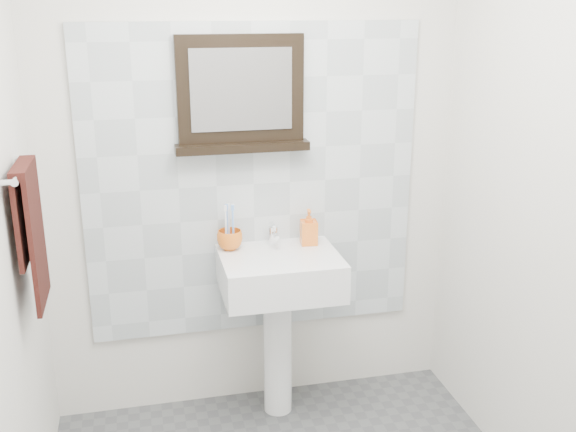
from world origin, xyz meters
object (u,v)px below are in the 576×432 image
object	(u,v)px
pedestal_sink	(279,291)
soap_dispenser	(309,227)
toothbrush_cup	(230,240)
hand_towel	(30,224)
framed_mirror	(241,97)

from	to	relation	value
pedestal_sink	soap_dispenser	world-z (taller)	soap_dispenser
pedestal_sink	toothbrush_cup	world-z (taller)	pedestal_sink
soap_dispenser	hand_towel	distance (m)	1.29
toothbrush_cup	framed_mirror	bearing A→B (deg)	41.17
toothbrush_cup	hand_towel	xyz separation A→B (m)	(-0.81, -0.45, 0.28)
toothbrush_cup	soap_dispenser	size ratio (longest dim) A/B	0.69
toothbrush_cup	framed_mirror	size ratio (longest dim) A/B	0.19
pedestal_sink	framed_mirror	bearing A→B (deg)	126.16
soap_dispenser	framed_mirror	size ratio (longest dim) A/B	0.28
toothbrush_cup	soap_dispenser	xyz separation A→B (m)	(0.38, -0.01, 0.04)
soap_dispenser	hand_towel	bearing A→B (deg)	-154.75
toothbrush_cup	hand_towel	world-z (taller)	hand_towel
pedestal_sink	hand_towel	size ratio (longest dim) A/B	1.75
framed_mirror	hand_towel	world-z (taller)	framed_mirror
pedestal_sink	toothbrush_cup	xyz separation A→B (m)	(-0.21, 0.12, 0.23)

